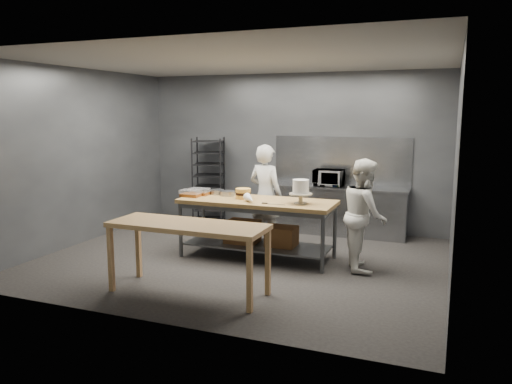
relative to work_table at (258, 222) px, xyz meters
The scene contains 16 objects.
ground 0.64m from the work_table, 133.19° to the right, with size 6.00×6.00×0.00m, color black.
back_wall 2.48m from the work_table, 94.78° to the left, with size 6.00×0.04×3.00m, color #4C4F54.
work_table is the anchor object (origin of this frame).
near_counter 1.81m from the work_table, 97.79° to the right, with size 2.00×0.70×0.90m.
back_counter 2.14m from the work_table, 67.76° to the left, with size 2.60×0.60×0.90m.
splashback_panel 2.54m from the work_table, 70.45° to the left, with size 2.60×0.02×0.90m, color slate.
speed_rack 2.63m from the work_table, 133.61° to the left, with size 0.77×0.81×1.75m.
chef_behind 0.80m from the work_table, 101.05° to the left, with size 0.63×0.41×1.73m, color silver.
chef_right 1.65m from the work_table, ahead, with size 0.78×0.61×1.61m, color white.
microwave 2.13m from the work_table, 71.87° to the left, with size 0.54×0.37×0.30m, color black.
frosted_cake_stand 0.93m from the work_table, ahead, with size 0.34×0.34×0.36m.
layer_cake 0.50m from the work_table, behind, with size 0.24×0.24×0.16m.
cake_pans 0.93m from the work_table, 167.55° to the left, with size 0.70×0.35×0.07m.
piping_bag 0.50m from the work_table, 92.74° to the right, with size 0.12×0.12×0.38m, color white.
offset_spatula 0.55m from the work_table, 42.75° to the right, with size 0.36×0.02×0.02m.
pastry_clamshells 1.15m from the work_table, behind, with size 0.36×0.41×0.11m.
Camera 1 is at (2.94, -6.87, 2.27)m, focal length 35.00 mm.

